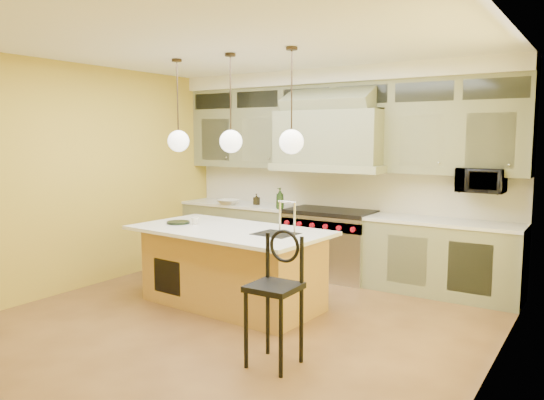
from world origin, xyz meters
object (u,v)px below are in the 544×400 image
Objects in this scene: range at (330,243)px; kitchen_island at (232,266)px; counter_stool at (276,289)px; microwave at (481,180)px.

range is 1.81m from kitchen_island.
microwave is (1.05, 2.96, 0.78)m from counter_stool.
kitchen_island is 2.02× the size of counter_stool.
counter_stool is at bearing -36.35° from kitchen_island.
counter_stool is at bearing -72.52° from range.
microwave is at bearing 69.66° from counter_stool.
range is 0.51× the size of kitchen_island.
kitchen_island is 3.15m from microwave.
range is 1.03× the size of counter_stool.
kitchen_island is 1.70m from counter_stool.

